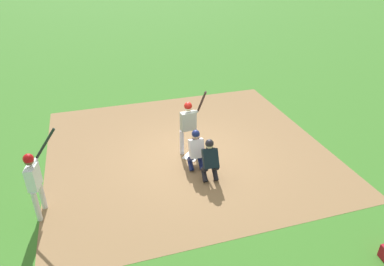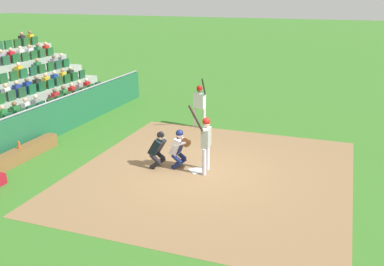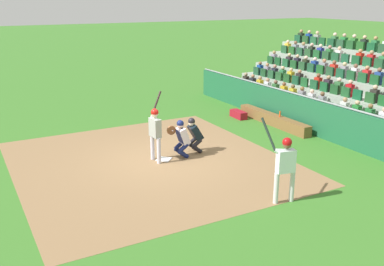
{
  "view_description": "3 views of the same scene",
  "coord_description": "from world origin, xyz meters",
  "px_view_note": "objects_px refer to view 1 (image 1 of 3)",
  "views": [
    {
      "loc": [
        -2.67,
        -9.03,
        6.1
      ],
      "look_at": [
        -0.03,
        -0.17,
        0.97
      ],
      "focal_mm": 33.03,
      "sensor_mm": 36.0,
      "label": 1
    },
    {
      "loc": [
        11.75,
        4.16,
        5.39
      ],
      "look_at": [
        0.27,
        -0.07,
        1.34
      ],
      "focal_mm": 40.19,
      "sensor_mm": 36.0,
      "label": 2
    },
    {
      "loc": [
        -12.38,
        5.6,
        5.11
      ],
      "look_at": [
        -0.59,
        -0.74,
        0.97
      ],
      "focal_mm": 41.0,
      "sensor_mm": 36.0,
      "label": 3
    }
  ],
  "objects_px": {
    "home_plate_umpire": "(210,159)",
    "on_deck_batter": "(34,178)",
    "home_plate_marker": "(191,157)",
    "batter_at_plate": "(189,122)",
    "catcher_crouching": "(196,148)"
  },
  "relations": [
    {
      "from": "home_plate_umpire",
      "to": "on_deck_batter",
      "type": "relative_size",
      "value": 0.57
    },
    {
      "from": "home_plate_marker",
      "to": "on_deck_batter",
      "type": "relative_size",
      "value": 0.2
    },
    {
      "from": "home_plate_marker",
      "to": "batter_at_plate",
      "type": "relative_size",
      "value": 0.2
    },
    {
      "from": "home_plate_umpire",
      "to": "on_deck_batter",
      "type": "distance_m",
      "value": 4.52
    },
    {
      "from": "home_plate_marker",
      "to": "catcher_crouching",
      "type": "xyz_separation_m",
      "value": [
        -0.04,
        -0.63,
        0.71
      ]
    },
    {
      "from": "home_plate_umpire",
      "to": "catcher_crouching",
      "type": "bearing_deg",
      "value": 109.12
    },
    {
      "from": "home_plate_marker",
      "to": "home_plate_umpire",
      "type": "xyz_separation_m",
      "value": [
        0.18,
        -1.24,
        0.67
      ]
    },
    {
      "from": "catcher_crouching",
      "to": "batter_at_plate",
      "type": "bearing_deg",
      "value": 87.68
    },
    {
      "from": "batter_at_plate",
      "to": "catcher_crouching",
      "type": "height_order",
      "value": "batter_at_plate"
    },
    {
      "from": "home_plate_marker",
      "to": "catcher_crouching",
      "type": "distance_m",
      "value": 0.95
    },
    {
      "from": "home_plate_marker",
      "to": "on_deck_batter",
      "type": "bearing_deg",
      "value": -161.77
    },
    {
      "from": "home_plate_marker",
      "to": "catcher_crouching",
      "type": "bearing_deg",
      "value": -93.24
    },
    {
      "from": "batter_at_plate",
      "to": "catcher_crouching",
      "type": "relative_size",
      "value": 1.72
    },
    {
      "from": "batter_at_plate",
      "to": "home_plate_umpire",
      "type": "distance_m",
      "value": 1.59
    },
    {
      "from": "home_plate_umpire",
      "to": "on_deck_batter",
      "type": "xyz_separation_m",
      "value": [
        -4.5,
        -0.18,
        0.42
      ]
    }
  ]
}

